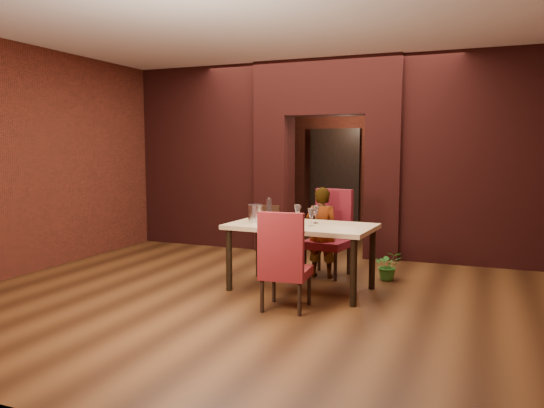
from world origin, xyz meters
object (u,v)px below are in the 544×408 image
Objects in this scene: wine_glass_b at (316,215)px; wine_glass_a at (297,214)px; wine_glass_c at (311,217)px; water_bottle at (269,209)px; wine_bucket at (255,213)px; dining_table at (301,257)px; chair_near at (286,260)px; potted_plant at (388,265)px; person_seated at (322,232)px; chair_far at (327,233)px.

wine_glass_a is at bearing -159.20° from wine_glass_b.
wine_glass_c is at bearing -84.23° from wine_glass_b.
wine_glass_a is 0.43m from water_bottle.
wine_bucket reaches higher than wine_glass_b.
wine_glass_b is 0.64m from water_bottle.
wine_glass_a reaches higher than dining_table.
wine_glass_a reaches higher than wine_glass_c.
chair_near reaches higher than potted_plant.
water_bottle is at bearing 42.50° from person_seated.
wine_glass_a is (-0.18, 0.88, 0.40)m from chair_near.
chair_far is 1.01m from wine_glass_c.
chair_far is at bearing 94.40° from wine_glass_c.
dining_table is 0.56m from wine_glass_c.
potted_plant is at bearing -171.28° from person_seated.
wine_glass_b is (0.09, -0.57, 0.32)m from person_seated.
chair_far is at bearing 48.85° from water_bottle.
wine_glass_b is (0.03, 0.96, 0.39)m from chair_near.
water_bottle is (-0.50, 0.16, 0.56)m from dining_table.
water_bottle is at bearing 167.69° from wine_glass_a.
wine_glass_b is 0.76m from wine_bucket.
chair_near is at bearing -79.48° from dining_table.
wine_glass_b is 1.31m from potted_plant.
wine_glass_b is at bearing -96.19° from chair_near.
person_seated reaches higher than wine_glass_c.
wine_glass_a is 1.08× the size of wine_glass_c.
potted_plant is at bearing 43.57° from wine_glass_b.
chair_near is 1.11m from wine_bucket.
chair_near is at bearing -92.00° from wine_glass_b.
wine_glass_c is 0.77m from wine_bucket.
dining_table is at bearing -86.76° from chair_near.
chair_far is at bearing -113.05° from person_seated.
chair_near is (0.01, -1.65, -0.05)m from chair_far.
wine_bucket is at bearing -119.64° from chair_far.
wine_bucket reaches higher than dining_table.
wine_glass_b reaches higher than dining_table.
dining_table is 7.84× the size of wine_bucket.
chair_far is 1.09× the size of chair_near.
chair_far is 0.77m from wine_glass_b.
person_seated is (-0.04, -0.12, 0.02)m from chair_far.
wine_glass_a reaches higher than wine_glass_b.
wine_glass_b is at bearing 14.91° from wine_bucket.
chair_far reaches higher than wine_glass_b.
person_seated is at bearing -101.57° from chair_far.
dining_table reaches higher than potted_plant.
chair_near is at bearing 89.10° from person_seated.
chair_near is 0.80m from wine_glass_c.
dining_table is 1.42× the size of person_seated.
wine_glass_b is at bearing -136.43° from potted_plant.
water_bottle is (-0.59, -0.67, 0.38)m from chair_far.
dining_table is at bearing -18.33° from water_bottle.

